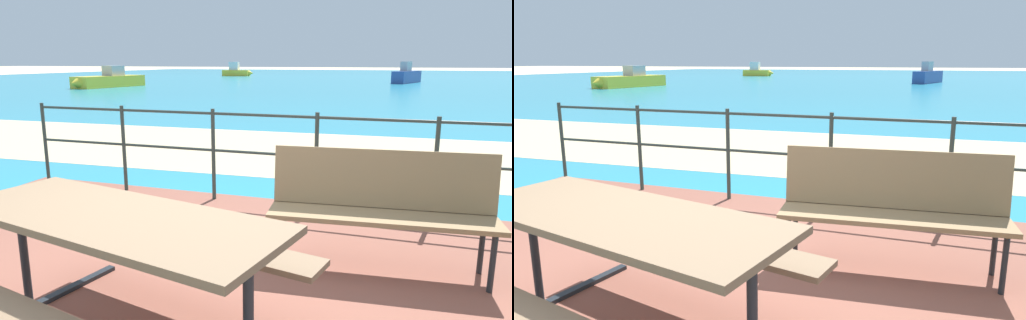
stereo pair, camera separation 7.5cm
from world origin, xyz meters
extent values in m
plane|color=beige|center=(0.00, 0.00, 0.00)|extent=(240.00, 240.00, 0.00)
cube|color=brown|center=(0.00, 0.00, 0.03)|extent=(6.40, 5.20, 0.06)
cube|color=teal|center=(0.00, 40.00, 0.01)|extent=(90.00, 90.00, 0.01)
cube|color=tan|center=(0.00, 5.82, 0.01)|extent=(54.10, 5.82, 0.01)
cube|color=#7A6047|center=(0.05, -0.40, 0.83)|extent=(1.99, 1.09, 0.04)
cube|color=#7A6047|center=(0.17, 0.14, 0.53)|extent=(1.89, 0.65, 0.04)
cylinder|color=#1E2328|center=(-0.75, -0.22, 0.45)|extent=(0.06, 0.06, 0.77)
cube|color=#1E2328|center=(-0.75, -0.22, 0.07)|extent=(0.35, 1.35, 0.03)
cube|color=#8C704C|center=(1.33, 1.04, 0.50)|extent=(1.68, 0.55, 0.04)
cube|color=#8C704C|center=(1.32, 1.21, 0.74)|extent=(1.66, 0.23, 0.45)
cylinder|color=#1E2328|center=(0.60, 0.82, 0.28)|extent=(0.04, 0.04, 0.44)
cylinder|color=#1E2328|center=(0.57, 1.12, 0.28)|extent=(0.04, 0.04, 0.44)
cylinder|color=#1E2328|center=(2.09, 0.95, 0.28)|extent=(0.04, 0.04, 0.44)
cylinder|color=#1E2328|center=(2.06, 1.25, 0.28)|extent=(0.04, 0.04, 0.44)
cylinder|color=#2D3833|center=(-2.95, 2.39, 0.58)|extent=(0.04, 0.04, 1.05)
cylinder|color=#2D3833|center=(-1.77, 2.39, 0.58)|extent=(0.04, 0.04, 1.05)
cylinder|color=#2D3833|center=(-0.59, 2.39, 0.58)|extent=(0.04, 0.04, 1.05)
cylinder|color=#2D3833|center=(0.59, 2.39, 0.58)|extent=(0.04, 0.04, 1.05)
cylinder|color=#2D3833|center=(1.77, 2.39, 0.58)|extent=(0.04, 0.04, 1.05)
cylinder|color=#2D3833|center=(0.00, 2.39, 1.05)|extent=(5.90, 0.03, 0.03)
cylinder|color=#2D3833|center=(0.00, 2.39, 0.64)|extent=(5.90, 0.03, 0.03)
cube|color=yellow|center=(-16.58, 45.82, 0.33)|extent=(2.96, 1.39, 0.64)
cube|color=silver|center=(-16.79, 45.80, 1.09)|extent=(1.05, 0.84, 0.88)
cone|color=yellow|center=(-14.89, 45.92, 0.33)|extent=(0.54, 0.61, 0.58)
cube|color=yellow|center=(-16.51, 22.78, 0.36)|extent=(2.31, 5.13, 0.70)
cube|color=#A5A8AD|center=(-16.44, 23.14, 1.03)|extent=(1.08, 1.24, 0.63)
cone|color=yellow|center=(-17.00, 20.10, 0.36)|extent=(0.71, 0.61, 0.63)
cube|color=#2D478C|center=(1.37, 34.46, 0.45)|extent=(2.14, 4.35, 0.89)
cube|color=#A5A8AD|center=(1.28, 34.15, 1.25)|extent=(0.83, 1.20, 0.70)
cone|color=#2D478C|center=(2.08, 36.74, 0.45)|extent=(0.91, 0.71, 0.80)
camera|label=1|loc=(1.46, -2.31, 1.63)|focal=32.18mm
camera|label=2|loc=(1.53, -2.29, 1.63)|focal=32.18mm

